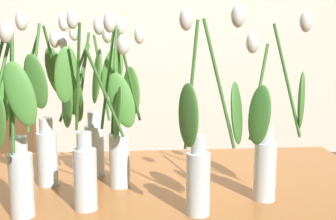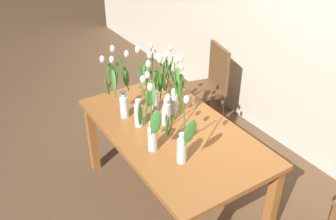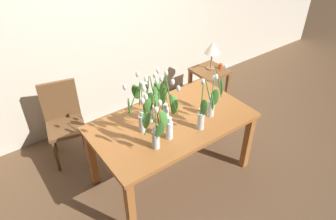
{
  "view_description": "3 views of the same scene",
  "coord_description": "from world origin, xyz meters",
  "px_view_note": "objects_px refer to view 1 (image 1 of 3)",
  "views": [
    {
      "loc": [
        -0.05,
        -1.52,
        1.27
      ],
      "look_at": [
        0.08,
        0.03,
        0.99
      ],
      "focal_mm": 50.63,
      "sensor_mm": 36.0,
      "label": 1
    },
    {
      "loc": [
        1.93,
        -1.27,
        2.33
      ],
      "look_at": [
        -0.02,
        -0.02,
        0.91
      ],
      "focal_mm": 39.04,
      "sensor_mm": 36.0,
      "label": 2
    },
    {
      "loc": [
        -1.47,
        -1.93,
        2.6
      ],
      "look_at": [
        -0.04,
        0.02,
        0.88
      ],
      "focal_mm": 33.09,
      "sensor_mm": 36.0,
      "label": 3
    }
  ],
  "objects_px": {
    "tulip_vase_2": "(203,153)",
    "tulip_vase_4": "(42,120)",
    "tulip_vase_5": "(270,145)",
    "tulip_vase_6": "(89,117)",
    "dining_table": "(145,211)",
    "tulip_vase_0": "(88,145)",
    "tulip_vase_3": "(8,136)",
    "tulip_vase_1": "(118,116)"
  },
  "relations": [
    {
      "from": "tulip_vase_0",
      "to": "tulip_vase_5",
      "type": "height_order",
      "value": "tulip_vase_0"
    },
    {
      "from": "tulip_vase_6",
      "to": "tulip_vase_4",
      "type": "bearing_deg",
      "value": -157.61
    },
    {
      "from": "dining_table",
      "to": "tulip_vase_5",
      "type": "distance_m",
      "value": 0.49
    },
    {
      "from": "tulip_vase_3",
      "to": "tulip_vase_2",
      "type": "bearing_deg",
      "value": -2.59
    },
    {
      "from": "tulip_vase_0",
      "to": "tulip_vase_2",
      "type": "xyz_separation_m",
      "value": [
        0.32,
        -0.11,
        -0.0
      ]
    },
    {
      "from": "tulip_vase_0",
      "to": "tulip_vase_5",
      "type": "xyz_separation_m",
      "value": [
        0.54,
        -0.01,
        -0.01
      ]
    },
    {
      "from": "dining_table",
      "to": "tulip_vase_4",
      "type": "relative_size",
      "value": 2.79
    },
    {
      "from": "tulip_vase_0",
      "to": "tulip_vase_6",
      "type": "distance_m",
      "value": 0.27
    },
    {
      "from": "tulip_vase_6",
      "to": "tulip_vase_0",
      "type": "bearing_deg",
      "value": -86.0
    },
    {
      "from": "tulip_vase_2",
      "to": "tulip_vase_5",
      "type": "distance_m",
      "value": 0.24
    },
    {
      "from": "tulip_vase_0",
      "to": "tulip_vase_4",
      "type": "relative_size",
      "value": 1.01
    },
    {
      "from": "dining_table",
      "to": "tulip_vase_4",
      "type": "height_order",
      "value": "tulip_vase_4"
    },
    {
      "from": "tulip_vase_1",
      "to": "tulip_vase_6",
      "type": "xyz_separation_m",
      "value": [
        -0.1,
        0.1,
        -0.02
      ]
    },
    {
      "from": "dining_table",
      "to": "tulip_vase_6",
      "type": "height_order",
      "value": "tulip_vase_6"
    },
    {
      "from": "tulip_vase_6",
      "to": "tulip_vase_2",
      "type": "bearing_deg",
      "value": -47.42
    },
    {
      "from": "tulip_vase_4",
      "to": "tulip_vase_6",
      "type": "distance_m",
      "value": 0.16
    },
    {
      "from": "tulip_vase_0",
      "to": "tulip_vase_6",
      "type": "xyz_separation_m",
      "value": [
        -0.02,
        0.26,
        0.03
      ]
    },
    {
      "from": "tulip_vase_5",
      "to": "tulip_vase_0",
      "type": "bearing_deg",
      "value": 179.0
    },
    {
      "from": "tulip_vase_0",
      "to": "tulip_vase_1",
      "type": "relative_size",
      "value": 1.02
    },
    {
      "from": "dining_table",
      "to": "tulip_vase_0",
      "type": "height_order",
      "value": "tulip_vase_0"
    },
    {
      "from": "tulip_vase_2",
      "to": "tulip_vase_5",
      "type": "bearing_deg",
      "value": 23.8
    },
    {
      "from": "tulip_vase_2",
      "to": "tulip_vase_1",
      "type": "bearing_deg",
      "value": 130.89
    },
    {
      "from": "tulip_vase_3",
      "to": "tulip_vase_4",
      "type": "height_order",
      "value": "tulip_vase_3"
    },
    {
      "from": "tulip_vase_3",
      "to": "dining_table",
      "type": "bearing_deg",
      "value": 33.41
    },
    {
      "from": "tulip_vase_1",
      "to": "tulip_vase_3",
      "type": "distance_m",
      "value": 0.38
    },
    {
      "from": "tulip_vase_1",
      "to": "dining_table",
      "type": "bearing_deg",
      "value": -2.3
    },
    {
      "from": "tulip_vase_2",
      "to": "tulip_vase_6",
      "type": "xyz_separation_m",
      "value": [
        -0.34,
        0.37,
        0.04
      ]
    },
    {
      "from": "tulip_vase_5",
      "to": "dining_table",
      "type": "bearing_deg",
      "value": 154.85
    },
    {
      "from": "dining_table",
      "to": "tulip_vase_5",
      "type": "relative_size",
      "value": 2.81
    },
    {
      "from": "tulip_vase_5",
      "to": "tulip_vase_6",
      "type": "relative_size",
      "value": 1.06
    },
    {
      "from": "tulip_vase_0",
      "to": "tulip_vase_6",
      "type": "bearing_deg",
      "value": 94.0
    },
    {
      "from": "tulip_vase_1",
      "to": "tulip_vase_2",
      "type": "distance_m",
      "value": 0.37
    },
    {
      "from": "tulip_vase_0",
      "to": "tulip_vase_4",
      "type": "bearing_deg",
      "value": 129.32
    },
    {
      "from": "dining_table",
      "to": "tulip_vase_0",
      "type": "relative_size",
      "value": 2.77
    },
    {
      "from": "tulip_vase_2",
      "to": "tulip_vase_3",
      "type": "distance_m",
      "value": 0.53
    },
    {
      "from": "dining_table",
      "to": "tulip_vase_2",
      "type": "distance_m",
      "value": 0.41
    },
    {
      "from": "tulip_vase_3",
      "to": "tulip_vase_5",
      "type": "distance_m",
      "value": 0.75
    },
    {
      "from": "tulip_vase_2",
      "to": "tulip_vase_4",
      "type": "relative_size",
      "value": 1.02
    },
    {
      "from": "tulip_vase_5",
      "to": "tulip_vase_2",
      "type": "bearing_deg",
      "value": -156.2
    },
    {
      "from": "tulip_vase_2",
      "to": "tulip_vase_6",
      "type": "distance_m",
      "value": 0.5
    },
    {
      "from": "dining_table",
      "to": "tulip_vase_5",
      "type": "height_order",
      "value": "tulip_vase_5"
    },
    {
      "from": "dining_table",
      "to": "tulip_vase_3",
      "type": "distance_m",
      "value": 0.55
    }
  ]
}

